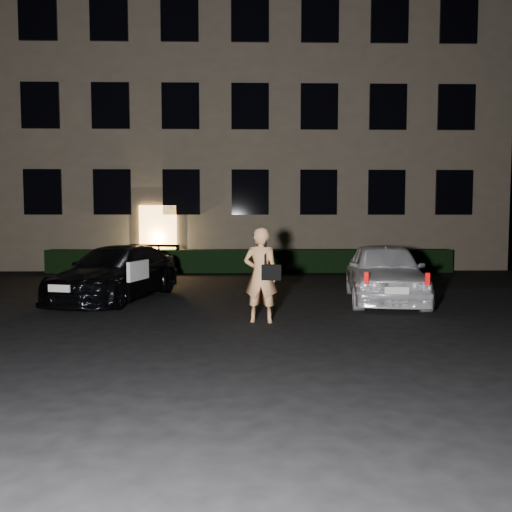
{
  "coord_description": "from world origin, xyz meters",
  "views": [
    {
      "loc": [
        -0.16,
        -8.06,
        1.88
      ],
      "look_at": [
        0.04,
        2.0,
        1.19
      ],
      "focal_mm": 35.0,
      "sensor_mm": 36.0,
      "label": 1
    }
  ],
  "objects": [
    {
      "name": "man",
      "position": [
        0.12,
        1.17,
        0.89
      ],
      "size": [
        0.74,
        0.53,
        1.78
      ],
      "rotation": [
        0.0,
        0.0,
        2.97
      ],
      "color": "#E89E66",
      "rests_on": "ground"
    },
    {
      "name": "ground",
      "position": [
        0.0,
        0.0,
        0.0
      ],
      "size": [
        80.0,
        80.0,
        0.0
      ],
      "primitive_type": "plane",
      "color": "black",
      "rests_on": "ground"
    },
    {
      "name": "hatch",
      "position": [
        3.1,
        3.57,
        0.7
      ],
      "size": [
        2.26,
        4.33,
        1.41
      ],
      "rotation": [
        0.0,
        0.0,
        -0.15
      ],
      "color": "silver",
      "rests_on": "ground"
    },
    {
      "name": "hedge",
      "position": [
        0.0,
        10.5,
        0.42
      ],
      "size": [
        15.0,
        0.7,
        0.85
      ],
      "primitive_type": "cube",
      "color": "black",
      "rests_on": "ground"
    },
    {
      "name": "sedan",
      "position": [
        -3.3,
        4.04,
        0.65
      ],
      "size": [
        2.84,
        4.75,
        1.29
      ],
      "rotation": [
        0.0,
        0.0,
        -0.25
      ],
      "color": "black",
      "rests_on": "ground"
    },
    {
      "name": "building",
      "position": [
        -0.0,
        14.99,
        6.0
      ],
      "size": [
        20.0,
        8.11,
        12.0
      ],
      "color": "#706450",
      "rests_on": "ground"
    }
  ]
}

